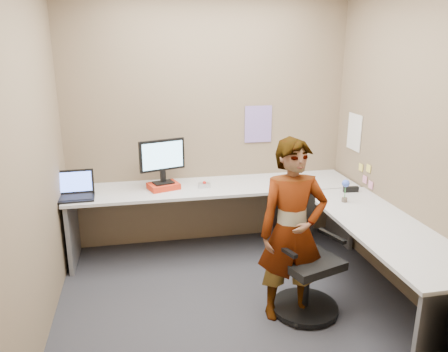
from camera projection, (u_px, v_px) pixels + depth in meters
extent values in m
plane|color=#29292E|center=(234.00, 299.00, 3.82)|extent=(3.00, 3.00, 0.00)
plane|color=#756348|center=(208.00, 121.00, 4.65)|extent=(3.00, 0.00, 3.00)
plane|color=#756348|center=(407.00, 140.00, 3.71)|extent=(0.00, 2.70, 2.70)
plane|color=#756348|center=(32.00, 157.00, 3.15)|extent=(0.00, 2.70, 2.70)
cube|color=silver|center=(214.00, 187.00, 4.53)|extent=(2.96, 0.65, 0.03)
cube|color=silver|center=(385.00, 227.00, 3.53)|extent=(0.65, 1.91, 0.03)
cube|color=#59595B|center=(73.00, 230.00, 4.36)|extent=(0.04, 0.60, 0.70)
cube|color=#59595B|center=(340.00, 210.00, 4.90)|extent=(0.04, 0.60, 0.70)
cube|color=red|center=(164.00, 186.00, 4.41)|extent=(0.35, 0.29, 0.06)
cube|color=black|center=(163.00, 183.00, 4.40)|extent=(0.23, 0.19, 0.01)
cube|color=black|center=(163.00, 176.00, 4.40)|extent=(0.06, 0.05, 0.12)
cube|color=black|center=(162.00, 155.00, 4.34)|extent=(0.46, 0.18, 0.31)
cube|color=#86C4E7|center=(163.00, 156.00, 4.32)|extent=(0.40, 0.13, 0.26)
cube|color=black|center=(75.00, 198.00, 4.13)|extent=(0.36, 0.27, 0.02)
cube|color=black|center=(75.00, 182.00, 4.21)|extent=(0.35, 0.09, 0.23)
cube|color=#4E71F8|center=(75.00, 182.00, 4.21)|extent=(0.31, 0.07, 0.18)
cube|color=#B7B7BC|center=(204.00, 185.00, 4.46)|extent=(0.12, 0.08, 0.04)
sphere|color=#BB120C|center=(204.00, 183.00, 4.44)|extent=(0.04, 0.04, 0.04)
cone|color=white|center=(171.00, 187.00, 4.39)|extent=(0.10, 0.10, 0.06)
cube|color=black|center=(351.00, 189.00, 4.32)|extent=(0.15, 0.05, 0.05)
cylinder|color=brown|center=(344.00, 200.00, 4.05)|extent=(0.05, 0.05, 0.04)
cylinder|color=#338C3F|center=(345.00, 191.00, 4.02)|extent=(0.01, 0.01, 0.14)
sphere|color=blue|center=(346.00, 183.00, 4.00)|extent=(0.07, 0.07, 0.07)
cube|color=#846BB7|center=(258.00, 124.00, 4.75)|extent=(0.30, 0.01, 0.40)
cube|color=white|center=(354.00, 132.00, 4.58)|extent=(0.01, 0.28, 0.38)
cube|color=#F2E059|center=(369.00, 168.00, 4.34)|extent=(0.01, 0.07, 0.07)
cube|color=pink|center=(365.00, 179.00, 4.42)|extent=(0.01, 0.07, 0.07)
cube|color=pink|center=(371.00, 185.00, 4.32)|extent=(0.01, 0.07, 0.07)
cube|color=#F2E059|center=(361.00, 167.00, 4.49)|extent=(0.01, 0.07, 0.07)
cylinder|color=black|center=(305.00, 307.00, 3.63)|extent=(0.55, 0.55, 0.04)
cylinder|color=black|center=(306.00, 284.00, 3.57)|extent=(0.06, 0.06, 0.39)
cube|color=black|center=(307.00, 261.00, 3.51)|extent=(0.57, 0.57, 0.07)
cube|color=black|center=(292.00, 215.00, 3.59)|extent=(0.42, 0.18, 0.54)
cube|color=black|center=(284.00, 249.00, 3.34)|extent=(0.13, 0.29, 0.03)
cube|color=black|center=(332.00, 236.00, 3.58)|extent=(0.13, 0.29, 0.03)
imported|color=#999399|center=(292.00, 231.00, 3.39)|extent=(0.56, 0.38, 1.48)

